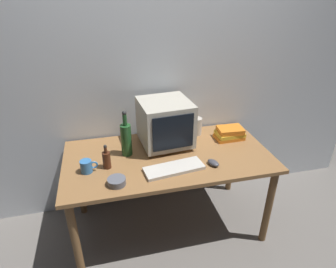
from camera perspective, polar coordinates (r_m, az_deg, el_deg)
name	(u,v)px	position (r m, az deg, el deg)	size (l,w,h in m)	color
ground_plane	(168,224)	(2.64, 0.00, -17.52)	(6.00, 6.00, 0.00)	slate
back_wall	(155,70)	(2.39, -2.66, 12.60)	(4.00, 0.08, 2.50)	silver
desk	(168,164)	(2.23, 0.00, -5.97)	(1.56, 0.80, 0.72)	olive
crt_monitor	(165,123)	(2.24, -0.58, 2.23)	(0.41, 0.42, 0.37)	#B2AD9E
keyboard	(174,168)	(2.01, 1.21, -6.85)	(0.42, 0.15, 0.02)	beige
computer_mouse	(213,163)	(2.09, 9.01, -5.68)	(0.06, 0.10, 0.04)	#3F3F47
bottle_tall	(126,139)	(2.15, -8.33, -0.91)	(0.08, 0.08, 0.36)	#1E4C23
bottle_short	(107,159)	(2.05, -12.13, -4.94)	(0.06, 0.06, 0.18)	#472314
book_stack	(230,133)	(2.45, 12.19, 0.15)	(0.24, 0.16, 0.10)	orange
mug	(87,166)	(2.05, -15.89, -6.21)	(0.12, 0.08, 0.09)	#3370B2
cd_spindle	(117,181)	(1.90, -10.18, -9.29)	(0.12, 0.12, 0.04)	#595B66
metal_canister	(196,126)	(2.46, 5.69, 1.55)	(0.09, 0.09, 0.15)	#B7B2A8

